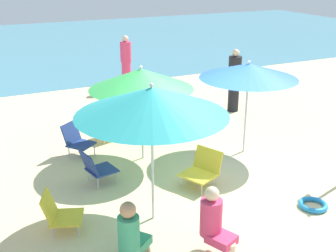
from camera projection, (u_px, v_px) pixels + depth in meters
ground_plane at (210, 178)px, 7.97m from camera, size 40.00×40.00×0.00m
sea_water at (48, 45)px, 20.59m from camera, size 40.00×16.00×0.01m
umbrella_blue at (249, 71)px, 8.47m from camera, size 1.93×1.93×1.91m
umbrella_teal at (152, 101)px, 6.06m from camera, size 2.19×2.19×2.14m
umbrella_green at (141, 79)px, 8.20m from camera, size 2.00×2.00×1.89m
beach_chair_a at (203, 168)px, 7.64m from camera, size 0.77×0.75×0.62m
beach_chair_b at (105, 124)px, 9.64m from camera, size 0.67×0.63×0.59m
beach_chair_c at (76, 139)px, 8.76m from camera, size 0.69×0.71×0.68m
beach_chair_d at (96, 167)px, 7.62m from camera, size 0.63×0.56×0.65m
beach_chair_e at (59, 213)px, 6.32m from camera, size 0.68×0.64×0.60m
person_a at (131, 233)px, 5.58m from camera, size 0.51×0.47×0.93m
person_b at (126, 63)px, 13.20m from camera, size 0.33×0.33×1.64m
person_c at (214, 221)px, 5.79m from camera, size 0.43×0.54×0.97m
person_d at (234, 81)px, 11.26m from camera, size 0.33×0.33×1.63m
swim_ring at (313, 205)px, 7.01m from camera, size 0.47×0.47×0.08m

